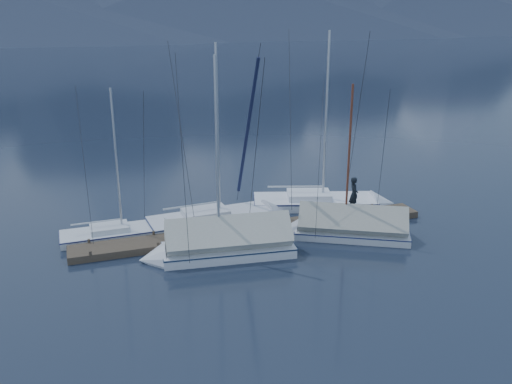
{
  "coord_description": "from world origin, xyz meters",
  "views": [
    {
      "loc": [
        -8.15,
        -21.77,
        10.54
      ],
      "look_at": [
        0.0,
        2.0,
        2.2
      ],
      "focal_mm": 38.0,
      "sensor_mm": 36.0,
      "label": 1
    }
  ],
  "objects_px": {
    "sailboat_open_mid": "(229,217)",
    "sailboat_covered_far": "(216,246)",
    "sailboat_covered_near": "(342,229)",
    "sailboat_open_left": "(131,232)",
    "sailboat_open_right": "(332,203)",
    "person": "(354,195)"
  },
  "relations": [
    {
      "from": "sailboat_covered_near",
      "to": "person",
      "type": "height_order",
      "value": "sailboat_covered_near"
    },
    {
      "from": "sailboat_open_right",
      "to": "person",
      "type": "height_order",
      "value": "sailboat_open_right"
    },
    {
      "from": "sailboat_open_left",
      "to": "sailboat_covered_far",
      "type": "xyz_separation_m",
      "value": [
        3.38,
        -3.77,
        0.34
      ]
    },
    {
      "from": "sailboat_covered_far",
      "to": "person",
      "type": "relative_size",
      "value": 5.1
    },
    {
      "from": "sailboat_open_mid",
      "to": "sailboat_covered_near",
      "type": "height_order",
      "value": "sailboat_open_mid"
    },
    {
      "from": "sailboat_open_right",
      "to": "person",
      "type": "bearing_deg",
      "value": -83.18
    },
    {
      "from": "sailboat_open_left",
      "to": "sailboat_open_mid",
      "type": "relative_size",
      "value": 0.79
    },
    {
      "from": "sailboat_covered_near",
      "to": "person",
      "type": "xyz_separation_m",
      "value": [
        1.77,
        2.16,
        0.89
      ]
    },
    {
      "from": "sailboat_covered_near",
      "to": "sailboat_covered_far",
      "type": "xyz_separation_m",
      "value": [
        -6.48,
        -0.2,
        0.07
      ]
    },
    {
      "from": "sailboat_open_left",
      "to": "sailboat_open_mid",
      "type": "xyz_separation_m",
      "value": [
        5.16,
        0.28,
        0.04
      ]
    },
    {
      "from": "sailboat_open_left",
      "to": "sailboat_open_right",
      "type": "xyz_separation_m",
      "value": [
        11.4,
        0.55,
        0.05
      ]
    },
    {
      "from": "sailboat_open_left",
      "to": "person",
      "type": "distance_m",
      "value": 11.78
    },
    {
      "from": "sailboat_open_left",
      "to": "sailboat_open_right",
      "type": "relative_size",
      "value": 0.75
    },
    {
      "from": "sailboat_open_mid",
      "to": "sailboat_open_right",
      "type": "xyz_separation_m",
      "value": [
        6.23,
        0.27,
        0.01
      ]
    },
    {
      "from": "sailboat_open_mid",
      "to": "sailboat_covered_far",
      "type": "bearing_deg",
      "value": -113.78
    },
    {
      "from": "sailboat_covered_near",
      "to": "sailboat_open_mid",
      "type": "bearing_deg",
      "value": 140.56
    },
    {
      "from": "sailboat_open_right",
      "to": "sailboat_covered_near",
      "type": "height_order",
      "value": "sailboat_open_right"
    },
    {
      "from": "sailboat_open_mid",
      "to": "sailboat_covered_far",
      "type": "height_order",
      "value": "sailboat_open_mid"
    },
    {
      "from": "sailboat_open_left",
      "to": "sailboat_open_right",
      "type": "bearing_deg",
      "value": 2.77
    },
    {
      "from": "sailboat_covered_near",
      "to": "person",
      "type": "bearing_deg",
      "value": 50.64
    },
    {
      "from": "sailboat_open_right",
      "to": "sailboat_open_left",
      "type": "bearing_deg",
      "value": -177.23
    },
    {
      "from": "sailboat_covered_near",
      "to": "sailboat_open_right",
      "type": "bearing_deg",
      "value": 69.57
    }
  ]
}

